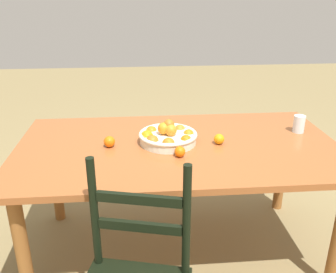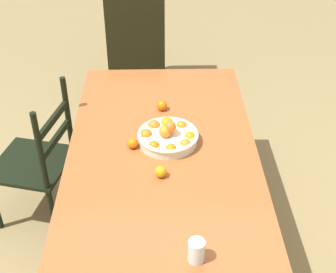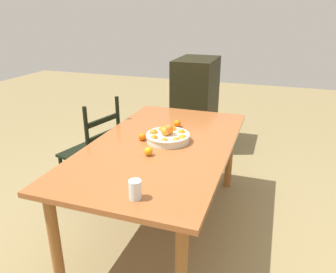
% 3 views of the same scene
% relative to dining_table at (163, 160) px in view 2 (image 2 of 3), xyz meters
% --- Properties ---
extents(ground_plane, '(12.00, 12.00, 0.00)m').
position_rel_dining_table_xyz_m(ground_plane, '(0.00, 0.00, -0.67)').
color(ground_plane, olive).
extents(dining_table, '(1.90, 1.06, 0.75)m').
position_rel_dining_table_xyz_m(dining_table, '(0.00, 0.00, 0.00)').
color(dining_table, '#9E572B').
rests_on(dining_table, ground).
extents(chair_near_window, '(0.56, 0.56, 0.97)m').
position_rel_dining_table_xyz_m(chair_near_window, '(0.28, 0.80, -0.23)').
color(chair_near_window, black).
rests_on(chair_near_window, ground).
extents(cabinet, '(0.74, 0.49, 1.15)m').
position_rel_dining_table_xyz_m(cabinet, '(1.87, 0.21, -0.09)').
color(cabinet, black).
rests_on(cabinet, ground).
extents(fruit_bowl, '(0.35, 0.35, 0.14)m').
position_rel_dining_table_xyz_m(fruit_bowl, '(0.06, -0.03, 0.13)').
color(fruit_bowl, silver).
rests_on(fruit_bowl, dining_table).
extents(orange_loose_0, '(0.07, 0.07, 0.07)m').
position_rel_dining_table_xyz_m(orange_loose_0, '(0.40, -0.00, 0.12)').
color(orange_loose_0, orange).
rests_on(orange_loose_0, dining_table).
extents(orange_loose_1, '(0.06, 0.06, 0.06)m').
position_rel_dining_table_xyz_m(orange_loose_1, '(-0.24, 0.01, 0.11)').
color(orange_loose_1, orange).
rests_on(orange_loose_1, dining_table).
extents(orange_loose_2, '(0.06, 0.06, 0.06)m').
position_rel_dining_table_xyz_m(orange_loose_2, '(0.01, 0.17, 0.11)').
color(orange_loose_2, orange).
rests_on(orange_loose_2, dining_table).
extents(drinking_glass, '(0.07, 0.07, 0.11)m').
position_rel_dining_table_xyz_m(drinking_glass, '(-0.79, -0.13, 0.14)').
color(drinking_glass, silver).
rests_on(drinking_glass, dining_table).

